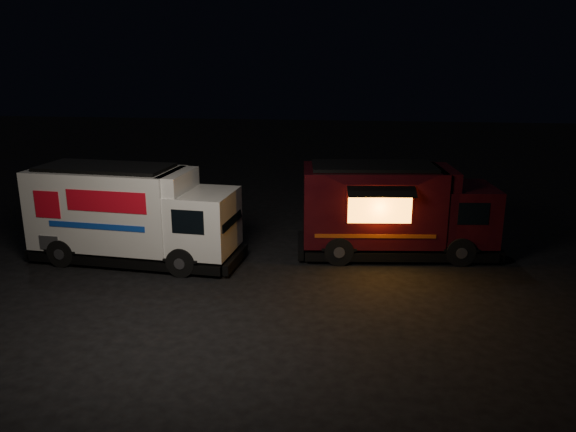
# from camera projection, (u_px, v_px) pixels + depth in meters

# --- Properties ---
(ground) EXTENTS (80.00, 80.00, 0.00)m
(ground) POSITION_uv_depth(u_px,v_px,m) (221.00, 279.00, 15.19)
(ground) COLOR black
(ground) RESTS_ON ground
(white_truck) EXTENTS (6.35, 2.66, 2.80)m
(white_truck) POSITION_uv_depth(u_px,v_px,m) (135.00, 214.00, 16.25)
(white_truck) COLOR silver
(white_truck) RESTS_ON ground
(red_truck) EXTENTS (6.14, 2.78, 2.77)m
(red_truck) POSITION_uv_depth(u_px,v_px,m) (398.00, 210.00, 16.77)
(red_truck) COLOR #36090C
(red_truck) RESTS_ON ground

